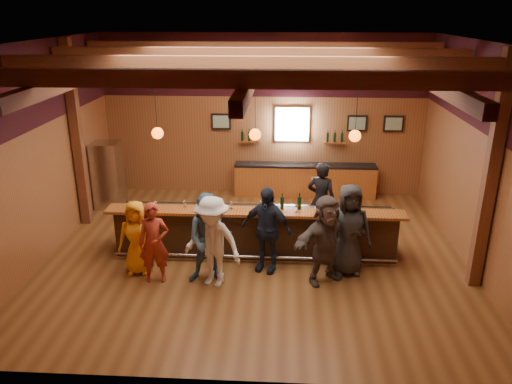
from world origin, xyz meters
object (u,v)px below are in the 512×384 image
Objects in this scene: ice_bucket at (265,206)px; bottle_a at (282,203)px; customer_dark at (348,230)px; bar_counter at (256,230)px; customer_white at (213,242)px; customer_brown at (326,240)px; customer_navy at (266,229)px; customer_redvest at (154,243)px; stainless_fridge at (108,175)px; bartender at (321,200)px; customer_orange at (137,237)px; customer_denim at (210,239)px; back_bar_cabinet at (305,180)px.

ice_bucket is 0.38m from bottle_a.
bar_counter is at bearing 148.81° from customer_dark.
customer_dark is at bearing -16.48° from ice_bucket.
customer_brown is at bearing 27.57° from customer_white.
customer_navy reaches higher than ice_bucket.
customer_redvest is at bearing -144.08° from bar_counter.
customer_redvest reaches higher than bottle_a.
bar_counter is 4.81m from stainless_fridge.
bartender is at bearing 96.86° from customer_dark.
customer_dark is at bearing -23.66° from bar_counter.
customer_dark is at bearing 2.12° from customer_orange.
customer_navy is 8.26× the size of ice_bucket.
customer_redvest reaches higher than bar_counter.
customer_white is at bearing -126.89° from customer_navy.
customer_white is (3.37, -3.92, 0.02)m from stainless_fridge.
ice_bucket is at bearing 112.18° from customer_brown.
customer_redvest is 0.89× the size of bartender.
ice_bucket is at bearing 117.00° from customer_navy.
customer_brown is (1.42, -1.21, 0.38)m from bar_counter.
customer_orange is 7.06× the size of ice_bucket.
bottle_a is at bearing -29.63° from stainless_fridge.
customer_denim is at bearing 64.41° from bartender.
stainless_fridge is 0.98× the size of customer_white.
customer_navy is (0.25, -0.82, 0.38)m from bar_counter.
customer_white is 8.36× the size of ice_bucket.
customer_white is 1.01× the size of customer_navy.
customer_orange is 1.65m from customer_white.
customer_white is 1.84m from bottle_a.
customer_navy reaches higher than customer_redvest.
customer_navy is at bearing 6.99° from customer_redvest.
customer_navy is (4.37, -3.27, 0.01)m from stainless_fridge.
customer_navy is at bearing 23.89° from customer_denim.
bartender is at bearing 26.02° from customer_redvest.
back_bar_cabinet is 2.76m from bartender.
bar_counter is at bearing 107.47° from customer_brown.
back_bar_cabinet is 4.09m from ice_bucket.
bar_counter is at bearing 159.51° from bottle_a.
bar_counter is 2.59m from customer_orange.
customer_brown is at bearing -87.18° from back_bar_cabinet.
customer_navy is at bearing -83.22° from ice_bucket.
bar_counter is 3.76m from back_bar_cabinet.
customer_dark reaches higher than customer_white.
customer_orange is at bearing -127.28° from back_bar_cabinet.
stainless_fridge is 5.13m from ice_bucket.
customer_dark reaches higher than customer_navy.
bottle_a is (-0.63, -3.78, 0.77)m from back_bar_cabinet.
customer_brown is (3.33, 0.18, 0.08)m from customer_redvest.
customer_denim reaches higher than bottle_a.
back_bar_cabinet is 2.21× the size of customer_navy.
customer_white is at bearing -49.32° from stainless_fridge.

